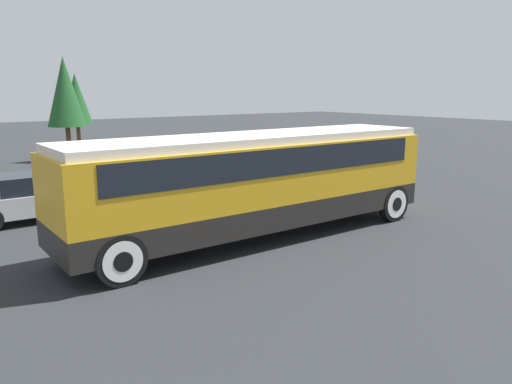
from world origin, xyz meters
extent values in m
plane|color=#26282B|center=(0.00, 0.00, 0.00)|extent=(120.00, 120.00, 0.00)
cube|color=black|center=(0.00, 0.00, 0.82)|extent=(11.06, 2.50, 0.67)
cube|color=gold|center=(0.00, 0.00, 1.94)|extent=(11.06, 2.50, 1.56)
cube|color=black|center=(0.00, 0.00, 2.32)|extent=(9.73, 2.54, 0.70)
cube|color=silver|center=(0.00, 0.00, 2.83)|extent=(10.83, 2.30, 0.22)
cube|color=gold|center=(5.38, 0.00, 1.71)|extent=(0.36, 2.40, 1.78)
cylinder|color=black|center=(4.61, -1.14, 0.57)|extent=(1.15, 0.28, 1.15)
cylinder|color=silver|center=(4.61, -1.14, 0.57)|extent=(0.90, 0.30, 0.90)
cylinder|color=black|center=(4.61, -1.14, 0.57)|extent=(0.44, 0.32, 0.44)
cylinder|color=black|center=(4.61, 1.14, 0.57)|extent=(1.15, 0.28, 1.15)
cylinder|color=silver|center=(4.61, 1.14, 0.57)|extent=(0.90, 0.30, 0.90)
cylinder|color=black|center=(4.61, 1.14, 0.57)|extent=(0.44, 0.32, 0.44)
cylinder|color=black|center=(-4.44, -1.14, 0.57)|extent=(1.15, 0.28, 1.15)
cylinder|color=silver|center=(-4.44, -1.14, 0.57)|extent=(0.90, 0.30, 0.90)
cylinder|color=black|center=(-4.44, -1.14, 0.57)|extent=(0.44, 0.32, 0.44)
cylinder|color=black|center=(-4.44, 1.14, 0.57)|extent=(1.15, 0.28, 1.15)
cylinder|color=silver|center=(-4.44, 1.14, 0.57)|extent=(0.90, 0.30, 0.90)
cylinder|color=black|center=(-4.44, 1.14, 0.57)|extent=(0.44, 0.32, 0.44)
cube|color=silver|center=(1.73, 7.99, 0.55)|extent=(4.60, 1.80, 0.64)
cube|color=black|center=(1.54, 7.99, 1.12)|extent=(2.39, 1.62, 0.49)
cylinder|color=black|center=(3.59, 7.18, 0.31)|extent=(0.62, 0.22, 0.62)
cylinder|color=black|center=(3.59, 7.18, 0.31)|extent=(0.24, 0.26, 0.24)
cylinder|color=black|center=(3.59, 8.80, 0.31)|extent=(0.62, 0.22, 0.62)
cylinder|color=black|center=(3.59, 8.80, 0.31)|extent=(0.24, 0.26, 0.24)
cylinder|color=black|center=(-0.14, 7.18, 0.31)|extent=(0.62, 0.22, 0.62)
cylinder|color=black|center=(-0.14, 7.18, 0.31)|extent=(0.24, 0.26, 0.24)
cylinder|color=black|center=(-0.14, 8.80, 0.31)|extent=(0.62, 0.22, 0.62)
cylinder|color=black|center=(-0.14, 8.80, 0.31)|extent=(0.24, 0.26, 0.24)
cube|color=#BCBCC1|center=(-4.38, 5.88, 0.60)|extent=(4.15, 1.75, 0.66)
cube|color=black|center=(-4.55, 5.88, 1.22)|extent=(2.16, 1.58, 0.57)
cylinder|color=black|center=(-2.80, 5.09, 0.35)|extent=(0.71, 0.22, 0.71)
cylinder|color=black|center=(-2.80, 5.09, 0.35)|extent=(0.27, 0.26, 0.27)
cylinder|color=black|center=(-2.80, 6.67, 0.35)|extent=(0.71, 0.22, 0.71)
cylinder|color=black|center=(-2.80, 6.67, 0.35)|extent=(0.27, 0.26, 0.27)
cylinder|color=brown|center=(0.47, 19.16, 1.01)|extent=(0.28, 0.28, 2.02)
cone|color=#1E5123|center=(0.47, 19.16, 4.01)|extent=(2.17, 2.17, 3.98)
cylinder|color=brown|center=(3.10, 25.80, 0.86)|extent=(0.28, 0.28, 1.71)
cone|color=#1E5123|center=(3.10, 25.80, 3.49)|extent=(2.11, 2.11, 3.56)
camera|label=1|loc=(-8.13, -10.97, 4.13)|focal=35.00mm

